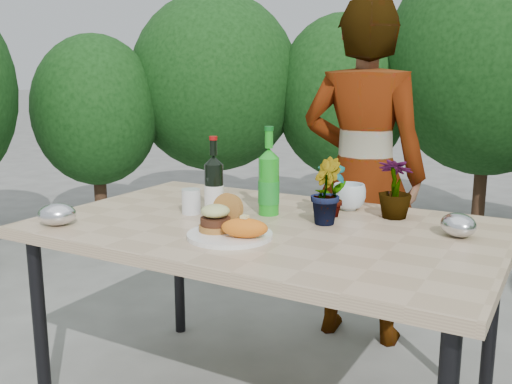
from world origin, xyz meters
The scene contains 17 objects.
patio_table centered at (0.00, 0.00, 0.69)m, with size 1.60×1.00×0.75m.
shrub_hedge centered at (0.16, 1.54, 1.18)m, with size 7.02×5.25×2.26m.
dinner_plate centered at (-0.02, -0.21, 0.76)m, with size 0.28×0.28×0.01m, color white.
burger_stack centered at (-0.08, -0.19, 0.81)m, with size 0.11×0.16×0.11m.
sweet_potato centered at (0.04, -0.23, 0.80)m, with size 0.15×0.08×0.06m, color orange.
grilled_veg centered at (-0.01, -0.12, 0.78)m, with size 0.08×0.05×0.03m.
wine_bottle centered at (-0.23, 0.00, 0.86)m, with size 0.07×0.07×0.30m.
sparkling_water centered at (-0.06, 0.13, 0.87)m, with size 0.08×0.08×0.33m.
plastic_cup centered at (-0.32, -0.01, 0.80)m, with size 0.07×0.07×0.10m, color silver.
seedling_left centered at (0.16, 0.21, 0.86)m, with size 0.12×0.08×0.22m, color #27501B.
seedling_mid centered at (0.17, 0.11, 0.87)m, with size 0.13×0.10×0.23m, color #1E531C.
seedling_right centered at (0.37, 0.31, 0.86)m, with size 0.12×0.12×0.22m, color #23571E.
blue_bowl centered at (0.18, 0.35, 0.80)m, with size 0.13×0.13×0.10m, color silver.
foil_packet_left centered at (-0.63, -0.38, 0.79)m, with size 0.13×0.11×0.08m, color silver.
foil_packet_right centered at (0.62, 0.17, 0.79)m, with size 0.13×0.11×0.08m, color silver.
person centered at (0.07, 0.83, 0.81)m, with size 0.59×0.39×1.62m, color #96634B.
terracotta_pot centered at (-1.40, 2.00, 0.07)m, with size 0.17×0.17×0.14m.
Camera 1 is at (0.93, -1.73, 1.27)m, focal length 40.00 mm.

